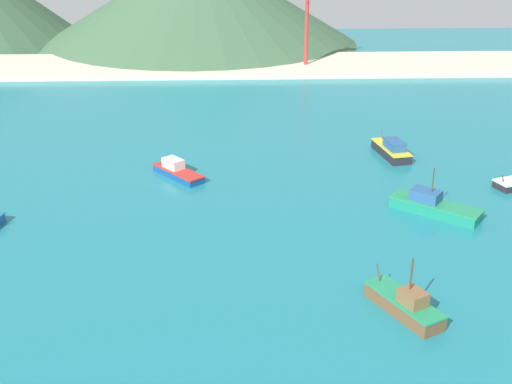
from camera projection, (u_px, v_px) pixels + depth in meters
ground at (210, 257)px, 68.64m from camera, size 260.00×280.00×0.50m
fishing_boat_0 at (405, 304)px, 58.30m from camera, size 6.09×8.45×5.73m
fishing_boat_3 at (433, 206)px, 77.63m from camera, size 10.30×9.07×5.63m
fishing_boat_4 at (177, 171)px, 88.46m from camera, size 7.45×8.16×2.30m
fishing_boat_7 at (392, 150)px, 95.57m from camera, size 4.37×8.87×2.89m
beach_strip at (221, 65)px, 148.91m from camera, size 247.00×22.63×1.20m
radio_tower at (307, 14)px, 142.91m from camera, size 2.41×1.93×24.14m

